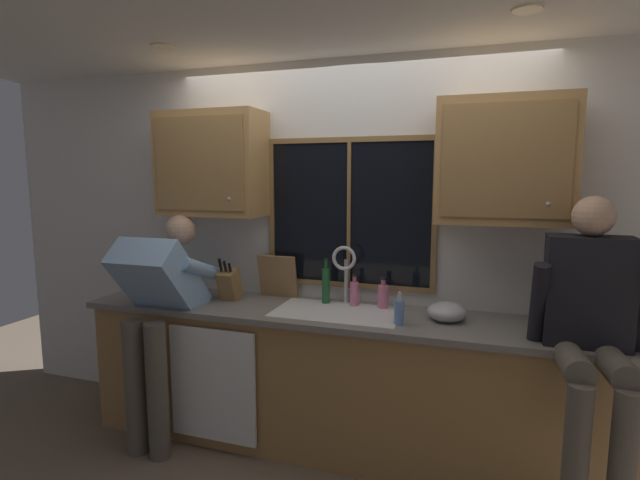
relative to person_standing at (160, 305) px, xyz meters
The scene contains 25 objects.
back_wall 1.34m from the person_standing, 30.15° to the left, with size 5.74×0.12×2.55m, color silver.
ceiling_downlight_left 1.60m from the person_standing, ahead, with size 0.14×0.14×0.01m, color #FFEAB2.
ceiling_downlight_right 2.66m from the person_standing, ahead, with size 0.14×0.14×0.01m, color #FFEAB2.
window_glass 1.39m from the person_standing, 27.51° to the left, with size 1.10×0.02×0.95m, color black.
window_frame_top 1.65m from the person_standing, 27.11° to the left, with size 1.17×0.02×0.04m, color olive.
window_frame_bottom 1.26m from the person_standing, 27.11° to the left, with size 1.17×0.02×0.04m, color olive.
window_frame_left 0.99m from the person_standing, 46.07° to the left, with size 0.04×0.02×0.95m, color olive.
window_frame_right 1.87m from the person_standing, 18.76° to the left, with size 0.04×0.02×0.95m, color olive.
window_mullion_center 1.38m from the person_standing, 27.03° to the left, with size 0.02×0.02×0.95m, color olive.
lower_cabinet_run 1.27m from the person_standing, 15.04° to the left, with size 3.34×0.58×0.88m, color #A07744.
countertop 1.16m from the person_standing, 14.08° to the left, with size 3.40×0.62×0.04m, color slate.
dishwasher_front 0.62m from the person_standing, ahead, with size 0.60×0.02×0.74m, color white.
upper_cabinet_left 1.02m from the person_standing, 68.48° to the left, with size 0.75×0.36×0.72m.
upper_cabinet_right 2.31m from the person_standing, 11.49° to the left, with size 0.75×0.36×0.72m.
sink 1.16m from the person_standing, 14.57° to the left, with size 0.80×0.46×0.21m.
faucet 1.24m from the person_standing, 22.69° to the left, with size 0.18×0.09×0.40m.
person_standing is the anchor object (origin of this frame).
person_sitting_on_counter 2.49m from the person_standing, ahead, with size 0.54×0.60×1.26m.
knife_block 0.48m from the person_standing, 45.76° to the left, with size 0.12×0.18×0.32m.
cutting_board 0.81m from the person_standing, 39.44° to the left, with size 0.28×0.02×0.31m, color #997047.
mixing_bowl 1.82m from the person_standing, 10.27° to the left, with size 0.23×0.23×0.12m, color #B7B7BC.
soap_dispenser 1.54m from the person_standing, ahead, with size 0.06×0.07×0.20m.
bottle_green_glass 1.10m from the person_standing, 25.32° to the left, with size 0.05×0.05×0.31m.
bottle_tall_clear 1.28m from the person_standing, 21.51° to the left, with size 0.06×0.06×0.21m.
bottle_amber_small 1.46m from the person_standing, 18.79° to the left, with size 0.07×0.07×0.20m.
Camera 1 is at (0.80, -3.09, 1.77)m, focal length 26.41 mm.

